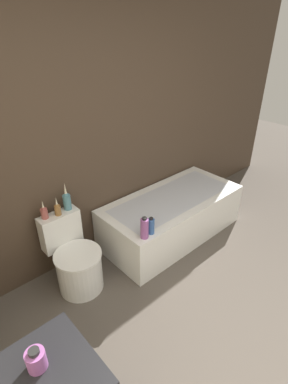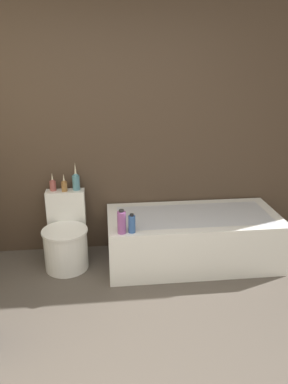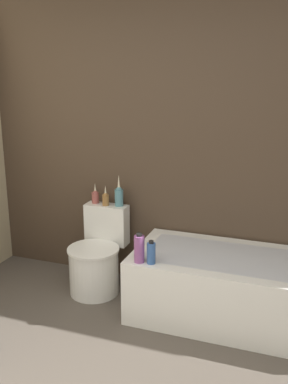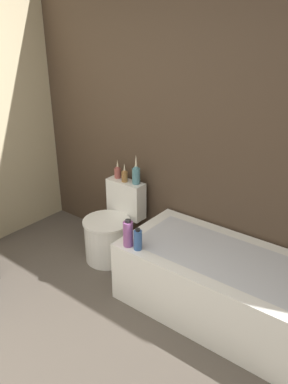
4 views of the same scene
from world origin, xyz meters
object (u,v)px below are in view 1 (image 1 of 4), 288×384
object	(u,v)px
shampoo_bottle_tall	(144,228)
shampoo_bottle_short	(151,226)
soap_bottle_glass	(36,360)
toilet	(76,262)
vase_bronze	(67,200)
vase_silver	(58,209)
bathtub	(172,216)
vase_gold	(44,212)

from	to	relation	value
shampoo_bottle_tall	shampoo_bottle_short	world-z (taller)	shampoo_bottle_tall
shampoo_bottle_short	soap_bottle_glass	bearing A→B (deg)	-153.30
toilet	soap_bottle_glass	xyz separation A→B (m)	(-0.77, -1.08, 0.62)
soap_bottle_glass	vase_bronze	distance (m)	1.59
vase_silver	shampoo_bottle_tall	world-z (taller)	vase_silver
vase_silver	shampoo_bottle_tall	bearing A→B (deg)	-47.67
vase_bronze	soap_bottle_glass	bearing A→B (deg)	-124.08
soap_bottle_glass	shampoo_bottle_tall	world-z (taller)	soap_bottle_glass
vase_bronze	shampoo_bottle_tall	bearing A→B (deg)	-55.75
soap_bottle_glass	shampoo_bottle_short	xyz separation A→B (m)	(1.40, 0.70, -0.31)
shampoo_bottle_tall	shampoo_bottle_short	xyz separation A→B (m)	(0.09, 0.01, -0.02)
bathtub	vase_bronze	xyz separation A→B (m)	(-1.14, 0.30, 0.55)
toilet	shampoo_bottle_tall	distance (m)	0.74
bathtub	soap_bottle_glass	size ratio (longest dim) A/B	13.53
vase_gold	shampoo_bottle_short	world-z (taller)	vase_gold
bathtub	shampoo_bottle_tall	bearing A→B (deg)	-156.40
soap_bottle_glass	vase_gold	distance (m)	1.48
soap_bottle_glass	shampoo_bottle_tall	distance (m)	1.51
vase_bronze	shampoo_bottle_short	xyz separation A→B (m)	(0.51, -0.61, -0.22)
shampoo_bottle_tall	vase_bronze	bearing A→B (deg)	124.25
toilet	shampoo_bottle_short	size ratio (longest dim) A/B	4.02
bathtub	vase_gold	size ratio (longest dim) A/B	9.18
vase_gold	shampoo_bottle_tall	bearing A→B (deg)	-43.63
vase_bronze	toilet	bearing A→B (deg)	-115.92
vase_silver	vase_bronze	size ratio (longest dim) A/B	0.65
vase_gold	vase_bronze	xyz separation A→B (m)	(0.23, -0.00, 0.03)
shampoo_bottle_tall	shampoo_bottle_short	distance (m)	0.09
bathtub	toilet	xyz separation A→B (m)	(-1.26, 0.06, 0.02)
shampoo_bottle_short	vase_silver	bearing A→B (deg)	137.03
vase_silver	soap_bottle_glass	bearing A→B (deg)	-121.07
shampoo_bottle_short	shampoo_bottle_tall	bearing A→B (deg)	-176.43
soap_bottle_glass	shampoo_bottle_tall	bearing A→B (deg)	28.06
vase_silver	vase_bronze	distance (m)	0.12
bathtub	vase_gold	distance (m)	1.50
shampoo_bottle_tall	toilet	bearing A→B (deg)	144.64
bathtub	vase_bronze	bearing A→B (deg)	165.24
soap_bottle_glass	vase_gold	xyz separation A→B (m)	(0.66, 1.32, -0.13)
vase_gold	shampoo_bottle_short	size ratio (longest dim) A/B	1.04
bathtub	toilet	world-z (taller)	toilet
toilet	vase_bronze	world-z (taller)	vase_bronze
bathtub	vase_silver	world-z (taller)	vase_silver
shampoo_bottle_tall	soap_bottle_glass	bearing A→B (deg)	-151.94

